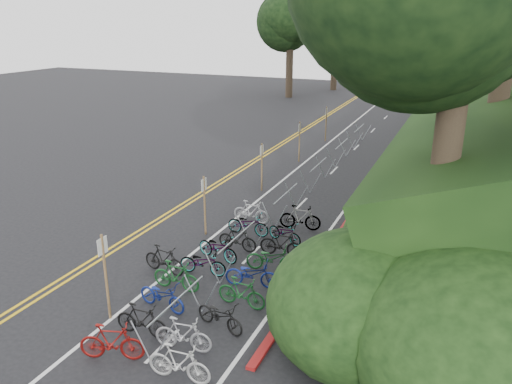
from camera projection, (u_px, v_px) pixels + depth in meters
ground at (117, 288)px, 16.43m from camera, size 120.00×120.00×0.00m
road_markings at (255, 196)px, 24.95m from camera, size 7.47×80.00×0.01m
red_curb at (364, 197)px, 24.70m from camera, size 0.25×28.00×0.10m
bike_rack_front at (178, 310)px, 13.65m from camera, size 1.15×2.81×1.20m
bike_racks_rest at (318, 170)px, 26.31m from camera, size 1.14×23.00×1.17m
signpost_near at (105, 272)px, 14.28m from camera, size 0.08×0.40×2.70m
signposts_rest at (282, 150)px, 27.88m from camera, size 0.08×18.40×2.50m
bike_front at (164, 259)px, 17.27m from camera, size 0.68×1.74×1.02m
bike_valet at (228, 266)px, 16.87m from camera, size 3.13×11.80×1.06m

